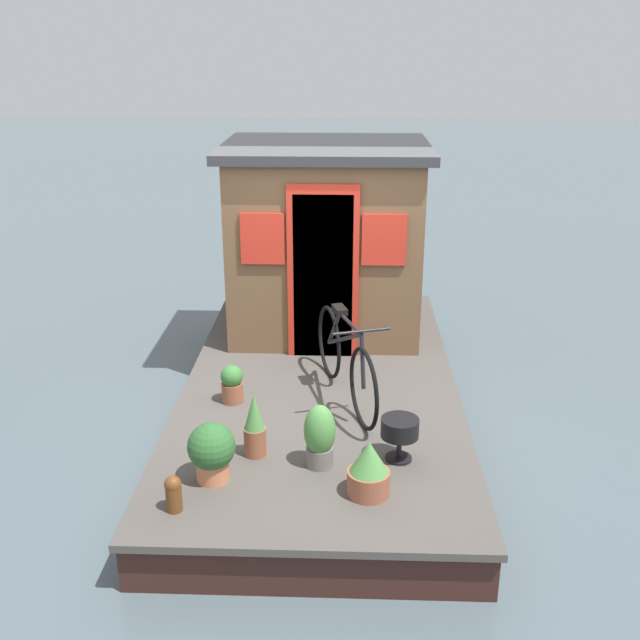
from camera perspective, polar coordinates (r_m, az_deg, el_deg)
ground_plane at (r=7.46m, az=0.06°, el=-7.56°), size 60.00×60.00×0.00m
houseboat_deck at (r=7.36m, az=0.06°, el=-6.10°), size 5.17×2.60×0.42m
houseboat_cabin at (r=8.30m, az=0.43°, el=6.33°), size 1.91×2.21×2.07m
bicycle at (r=6.73m, az=1.94°, el=-3.07°), size 1.71×0.66×0.85m
potted_plant_mint at (r=5.66m, az=-8.30°, el=-9.86°), size 0.36×0.36×0.46m
potted_plant_basil at (r=5.77m, az=-0.02°, el=-8.89°), size 0.25×0.25×0.52m
potted_plant_succulent at (r=5.94m, az=-5.04°, el=-8.13°), size 0.18×0.18×0.53m
potted_plant_ivy at (r=5.48m, az=3.75°, el=-11.36°), size 0.31×0.31×0.43m
potted_plant_lavender at (r=6.82m, az=-6.75°, el=-4.87°), size 0.20×0.20×0.36m
charcoal_grill at (r=5.88m, az=6.13°, el=-8.37°), size 0.30×0.30×0.36m
mooring_bollard at (r=5.42m, az=-11.17°, el=-12.82°), size 0.12×0.12×0.27m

